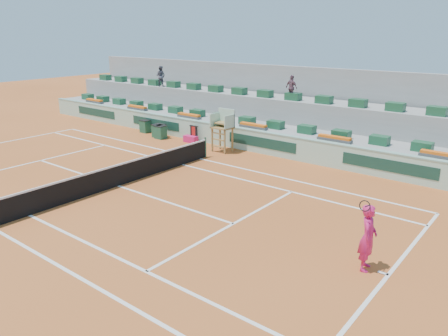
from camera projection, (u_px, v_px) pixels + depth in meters
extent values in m
plane|color=#A34D1F|center=(118.00, 186.00, 19.30)|extent=(90.00, 90.00, 0.00)
cube|color=#999996|center=(255.00, 131.00, 27.12)|extent=(36.00, 4.00, 1.20)
cube|color=#999996|center=(270.00, 116.00, 28.11)|extent=(36.00, 2.40, 2.60)
cube|color=#999996|center=(283.00, 99.00, 29.03)|extent=(36.00, 0.40, 4.40)
cube|color=#D31B63|center=(191.00, 139.00, 26.80)|extent=(0.92, 0.41, 0.41)
imported|color=#494955|center=(161.00, 76.00, 32.24)|extent=(0.86, 0.76, 1.50)
imported|color=#78505F|center=(292.00, 88.00, 25.85)|extent=(0.93, 0.56, 1.47)
cube|color=white|center=(389.00, 275.00, 12.26)|extent=(0.12, 10.97, 0.01)
cube|color=white|center=(200.00, 159.00, 23.40)|extent=(23.77, 0.12, 0.01)
cube|color=white|center=(30.00, 215.00, 16.22)|extent=(23.77, 0.12, 0.01)
cube|color=white|center=(182.00, 165.00, 22.37)|extent=(23.77, 0.12, 0.01)
cube|color=white|center=(41.00, 160.00, 23.08)|extent=(0.12, 8.23, 0.01)
cube|color=white|center=(233.00, 224.00, 15.51)|extent=(0.12, 8.23, 0.01)
cube|color=white|center=(118.00, 186.00, 19.30)|extent=(12.80, 0.12, 0.01)
cube|color=white|center=(383.00, 273.00, 12.35)|extent=(0.30, 0.12, 0.01)
cube|color=black|center=(117.00, 176.00, 19.16)|extent=(0.03, 11.87, 0.92)
cube|color=silver|center=(117.00, 165.00, 19.01)|extent=(0.06, 11.87, 0.07)
cylinder|color=#1F4A35|center=(205.00, 147.00, 23.57)|extent=(0.10, 0.10, 1.10)
cube|color=#A5D0B7|center=(234.00, 138.00, 25.47)|extent=(36.00, 0.30, 1.20)
cube|color=#7EAA99|center=(234.00, 127.00, 25.29)|extent=(36.00, 0.34, 0.06)
cube|color=#153A2E|center=(96.00, 112.00, 33.03)|extent=(4.40, 0.02, 0.56)
cube|color=#153A2E|center=(155.00, 123.00, 29.19)|extent=(4.40, 0.02, 0.56)
cube|color=#153A2E|center=(261.00, 142.00, 24.16)|extent=(4.40, 0.02, 0.56)
cube|color=#153A2E|center=(388.00, 166.00, 20.01)|extent=(4.40, 0.02, 0.56)
cube|color=olive|center=(212.00, 140.00, 24.63)|extent=(0.08, 0.08, 1.35)
cube|color=olive|center=(225.00, 142.00, 24.10)|extent=(0.08, 0.08, 1.35)
cube|color=olive|center=(220.00, 138.00, 25.16)|extent=(0.08, 0.08, 1.35)
cube|color=olive|center=(232.00, 140.00, 24.62)|extent=(0.08, 0.08, 1.35)
cube|color=olive|center=(222.00, 127.00, 24.41)|extent=(1.10, 0.90, 0.08)
cube|color=#A5D0B7|center=(226.00, 117.00, 24.55)|extent=(1.10, 0.08, 1.00)
cube|color=#A5D0B7|center=(215.00, 120.00, 24.61)|extent=(0.06, 0.90, 0.80)
cube|color=#A5D0B7|center=(230.00, 122.00, 24.00)|extent=(0.06, 0.90, 0.80)
cube|color=olive|center=(223.00, 123.00, 24.42)|extent=(0.80, 0.60, 0.08)
cube|color=olive|center=(218.00, 147.00, 24.47)|extent=(0.90, 0.08, 0.06)
cube|color=olive|center=(218.00, 140.00, 24.34)|extent=(0.90, 0.08, 0.06)
cube|color=olive|center=(218.00, 134.00, 24.24)|extent=(0.90, 0.08, 0.06)
cube|color=#1A4E2F|center=(88.00, 97.00, 35.67)|extent=(0.90, 0.60, 0.44)
cube|color=#1A4E2F|center=(103.00, 99.00, 34.49)|extent=(0.90, 0.60, 0.44)
cube|color=#1A4E2F|center=(119.00, 101.00, 33.30)|extent=(0.90, 0.60, 0.44)
cube|color=#1A4E2F|center=(137.00, 104.00, 32.12)|extent=(0.90, 0.60, 0.44)
cube|color=#1A4E2F|center=(155.00, 107.00, 30.94)|extent=(0.90, 0.60, 0.44)
cube|color=#1A4E2F|center=(176.00, 110.00, 29.75)|extent=(0.90, 0.60, 0.44)
cube|color=#1A4E2F|center=(197.00, 113.00, 28.57)|extent=(0.90, 0.60, 0.44)
cube|color=#1A4E2F|center=(221.00, 116.00, 27.38)|extent=(0.90, 0.60, 0.44)
cube|color=#1A4E2F|center=(247.00, 120.00, 26.20)|extent=(0.90, 0.60, 0.44)
cube|color=#1A4E2F|center=(276.00, 125.00, 25.02)|extent=(0.90, 0.60, 0.44)
cube|color=#1A4E2F|center=(307.00, 129.00, 23.83)|extent=(0.90, 0.60, 0.44)
cube|color=#1A4E2F|center=(341.00, 134.00, 22.65)|extent=(0.90, 0.60, 0.44)
cube|color=#1A4E2F|center=(380.00, 140.00, 21.47)|extent=(0.90, 0.60, 0.44)
cube|color=#1A4E2F|center=(422.00, 146.00, 20.28)|extent=(0.90, 0.60, 0.44)
cube|color=#1A4E2F|center=(106.00, 77.00, 36.67)|extent=(0.90, 0.60, 0.44)
cube|color=#1A4E2F|center=(121.00, 79.00, 35.49)|extent=(0.90, 0.60, 0.44)
cube|color=#1A4E2F|center=(137.00, 81.00, 34.30)|extent=(0.90, 0.60, 0.44)
cube|color=#1A4E2F|center=(155.00, 82.00, 33.12)|extent=(0.90, 0.60, 0.44)
cube|color=#1A4E2F|center=(174.00, 84.00, 31.94)|extent=(0.90, 0.60, 0.44)
cube|color=#1A4E2F|center=(194.00, 86.00, 30.75)|extent=(0.90, 0.60, 0.44)
cube|color=#1A4E2F|center=(216.00, 89.00, 29.57)|extent=(0.90, 0.60, 0.44)
cube|color=#1A4E2F|center=(239.00, 91.00, 28.38)|extent=(0.90, 0.60, 0.44)
cube|color=#1A4E2F|center=(265.00, 94.00, 27.20)|extent=(0.90, 0.60, 0.44)
cube|color=#1A4E2F|center=(293.00, 96.00, 26.02)|extent=(0.90, 0.60, 0.44)
cube|color=#1A4E2F|center=(324.00, 100.00, 24.83)|extent=(0.90, 0.60, 0.44)
cube|color=#1A4E2F|center=(358.00, 103.00, 23.65)|extent=(0.90, 0.60, 0.44)
cube|color=#1A4E2F|center=(395.00, 107.00, 22.47)|extent=(0.90, 0.60, 0.44)
cube|color=#1A4E2F|center=(437.00, 111.00, 21.28)|extent=(0.90, 0.60, 0.44)
cube|color=#4D4D4D|center=(95.00, 102.00, 33.93)|extent=(1.80, 0.36, 0.16)
cube|color=orange|center=(94.00, 100.00, 33.89)|extent=(1.70, 0.32, 0.12)
cube|color=#4D4D4D|center=(137.00, 109.00, 30.97)|extent=(1.80, 0.36, 0.16)
cube|color=orange|center=(137.00, 107.00, 30.93)|extent=(1.70, 0.32, 0.12)
cube|color=#4D4D4D|center=(189.00, 117.00, 28.01)|extent=(1.80, 0.36, 0.16)
cube|color=orange|center=(189.00, 115.00, 27.97)|extent=(1.70, 0.32, 0.12)
cube|color=#4D4D4D|center=(253.00, 127.00, 25.05)|extent=(1.80, 0.36, 0.16)
cube|color=orange|center=(253.00, 125.00, 25.01)|extent=(1.70, 0.32, 0.12)
cube|color=#4D4D4D|center=(334.00, 140.00, 22.09)|extent=(1.80, 0.36, 0.16)
cube|color=orange|center=(335.00, 137.00, 22.05)|extent=(1.70, 0.32, 0.12)
cube|color=#4D4D4D|center=(441.00, 157.00, 19.13)|extent=(1.80, 0.36, 0.16)
cube|color=orange|center=(441.00, 154.00, 19.09)|extent=(1.70, 0.32, 0.12)
cube|color=#194B33|center=(160.00, 132.00, 27.70)|extent=(0.65, 0.56, 0.80)
cube|color=black|center=(160.00, 126.00, 27.57)|extent=(0.69, 0.59, 0.04)
cube|color=#194B33|center=(159.00, 131.00, 28.05)|extent=(0.72, 0.61, 0.80)
cube|color=black|center=(158.00, 125.00, 27.92)|extent=(0.76, 0.65, 0.04)
cube|color=#194B33|center=(145.00, 127.00, 29.37)|extent=(0.60, 0.51, 0.80)
cube|color=black|center=(145.00, 120.00, 29.24)|extent=(0.63, 0.55, 0.04)
cube|color=black|center=(191.00, 134.00, 26.91)|extent=(0.11, 0.11, 1.00)
cube|color=black|center=(196.00, 134.00, 26.68)|extent=(0.11, 0.11, 1.00)
cube|color=black|center=(194.00, 126.00, 26.65)|extent=(0.64, 0.09, 0.06)
cube|color=red|center=(194.00, 131.00, 26.72)|extent=(0.47, 0.04, 0.56)
imported|color=#D31B63|center=(368.00, 238.00, 12.30)|extent=(0.63, 0.81, 1.98)
cylinder|color=black|center=(368.00, 206.00, 11.76)|extent=(0.03, 0.35, 0.09)
torus|color=black|center=(365.00, 206.00, 11.57)|extent=(0.31, 0.08, 0.31)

